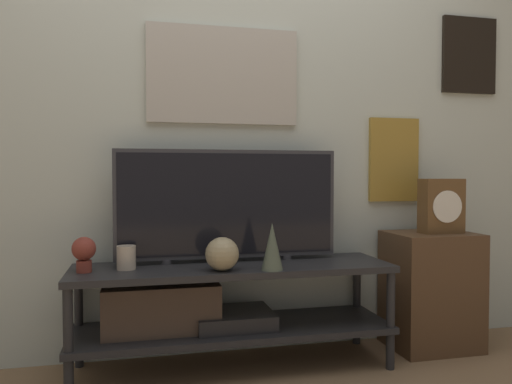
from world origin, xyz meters
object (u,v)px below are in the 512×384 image
at_px(vase_slim_bronze, 272,246).
at_px(decorative_bust, 84,252).
at_px(vase_round_glass, 222,254).
at_px(candle_jar, 126,258).
at_px(mantel_clock, 441,206).
at_px(television, 228,204).

bearing_deg(vase_slim_bronze, decorative_bust, 169.98).
height_order(vase_round_glass, vase_slim_bronze, vase_slim_bronze).
relative_size(candle_jar, mantel_clock, 0.38).
bearing_deg(television, vase_slim_bronze, -59.46).
distance_m(candle_jar, mantel_clock, 1.60).
relative_size(television, decorative_bust, 7.01).
height_order(television, vase_round_glass, television).
distance_m(vase_round_glass, candle_jar, 0.43).
height_order(candle_jar, decorative_bust, decorative_bust).
bearing_deg(mantel_clock, television, 175.79).
relative_size(vase_slim_bronze, decorative_bust, 1.37).
bearing_deg(vase_round_glass, vase_slim_bronze, -9.01).
distance_m(television, decorative_bust, 0.69).
relative_size(vase_round_glass, decorative_bust, 0.97).
bearing_deg(vase_slim_bronze, television, 120.54).
relative_size(television, vase_slim_bronze, 5.13).
height_order(television, candle_jar, television).
distance_m(television, vase_round_glass, 0.31).
bearing_deg(mantel_clock, vase_slim_bronze, -169.74).
bearing_deg(candle_jar, television, 10.63).
bearing_deg(mantel_clock, decorative_bust, -178.99).
distance_m(vase_round_glass, mantel_clock, 1.20).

